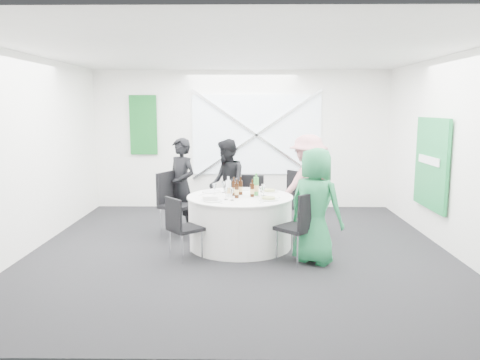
{
  "coord_description": "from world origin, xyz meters",
  "views": [
    {
      "loc": [
        0.08,
        -6.57,
        2.06
      ],
      "look_at": [
        0.0,
        0.2,
        1.0
      ],
      "focal_mm": 35.0,
      "sensor_mm": 36.0,
      "label": 1
    }
  ],
  "objects_px": {
    "person_man_back_left": "(181,185)",
    "person_woman_pink": "(308,186)",
    "chair_front_right": "(301,222)",
    "person_man_back": "(227,183)",
    "chair_back_left": "(172,199)",
    "chair_front_left": "(181,224)",
    "banquet_table": "(240,221)",
    "clear_water_bottle": "(228,189)",
    "person_woman_green": "(315,206)",
    "chair_back": "(252,197)",
    "green_water_bottle": "(256,186)",
    "chair_back_right": "(291,198)"
  },
  "relations": [
    {
      "from": "person_man_back",
      "to": "person_woman_green",
      "type": "distance_m",
      "value": 2.25
    },
    {
      "from": "person_woman_pink",
      "to": "person_woman_green",
      "type": "xyz_separation_m",
      "value": [
        -0.08,
        -1.35,
        -0.05
      ]
    },
    {
      "from": "person_man_back_left",
      "to": "clear_water_bottle",
      "type": "bearing_deg",
      "value": -6.98
    },
    {
      "from": "chair_back_right",
      "to": "chair_back_left",
      "type": "bearing_deg",
      "value": -125.67
    },
    {
      "from": "chair_back",
      "to": "clear_water_bottle",
      "type": "distance_m",
      "value": 1.26
    },
    {
      "from": "person_man_back",
      "to": "green_water_bottle",
      "type": "relative_size",
      "value": 4.58
    },
    {
      "from": "chair_back_right",
      "to": "green_water_bottle",
      "type": "relative_size",
      "value": 3.1
    },
    {
      "from": "banquet_table",
      "to": "chair_front_left",
      "type": "height_order",
      "value": "chair_front_left"
    },
    {
      "from": "chair_back_left",
      "to": "chair_front_left",
      "type": "distance_m",
      "value": 1.26
    },
    {
      "from": "green_water_bottle",
      "to": "chair_front_right",
      "type": "bearing_deg",
      "value": -55.93
    },
    {
      "from": "chair_front_left",
      "to": "clear_water_bottle",
      "type": "distance_m",
      "value": 0.95
    },
    {
      "from": "person_woman_pink",
      "to": "person_woman_green",
      "type": "height_order",
      "value": "person_woman_pink"
    },
    {
      "from": "person_man_back_left",
      "to": "person_woman_pink",
      "type": "relative_size",
      "value": 0.96
    },
    {
      "from": "person_man_back",
      "to": "person_woman_pink",
      "type": "bearing_deg",
      "value": 56.32
    },
    {
      "from": "chair_back",
      "to": "chair_front_left",
      "type": "xyz_separation_m",
      "value": [
        -0.98,
        -1.78,
        -0.02
      ]
    },
    {
      "from": "person_woman_pink",
      "to": "clear_water_bottle",
      "type": "distance_m",
      "value": 1.41
    },
    {
      "from": "banquet_table",
      "to": "clear_water_bottle",
      "type": "xyz_separation_m",
      "value": [
        -0.17,
        -0.04,
        0.5
      ]
    },
    {
      "from": "banquet_table",
      "to": "chair_back_right",
      "type": "height_order",
      "value": "chair_back_right"
    },
    {
      "from": "banquet_table",
      "to": "person_woman_green",
      "type": "height_order",
      "value": "person_woman_green"
    },
    {
      "from": "banquet_table",
      "to": "person_man_back_left",
      "type": "height_order",
      "value": "person_man_back_left"
    },
    {
      "from": "chair_front_left",
      "to": "person_man_back",
      "type": "distance_m",
      "value": 1.9
    },
    {
      "from": "chair_front_right",
      "to": "chair_front_left",
      "type": "xyz_separation_m",
      "value": [
        -1.6,
        0.13,
        -0.06
      ]
    },
    {
      "from": "chair_front_right",
      "to": "person_man_back_left",
      "type": "distance_m",
      "value": 2.4
    },
    {
      "from": "chair_front_left",
      "to": "clear_water_bottle",
      "type": "bearing_deg",
      "value": -85.13
    },
    {
      "from": "green_water_bottle",
      "to": "person_woman_pink",
      "type": "bearing_deg",
      "value": 33.72
    },
    {
      "from": "chair_front_right",
      "to": "green_water_bottle",
      "type": "bearing_deg",
      "value": -101.73
    },
    {
      "from": "chair_front_right",
      "to": "person_man_back",
      "type": "xyz_separation_m",
      "value": [
        -1.06,
        1.93,
        0.2
      ]
    },
    {
      "from": "chair_front_left",
      "to": "person_man_back_left",
      "type": "height_order",
      "value": "person_man_back_left"
    },
    {
      "from": "chair_back",
      "to": "chair_front_left",
      "type": "distance_m",
      "value": 2.03
    },
    {
      "from": "person_woman_green",
      "to": "clear_water_bottle",
      "type": "distance_m",
      "value": 1.36
    },
    {
      "from": "person_woman_green",
      "to": "clear_water_bottle",
      "type": "xyz_separation_m",
      "value": [
        -1.17,
        0.69,
        0.11
      ]
    },
    {
      "from": "chair_back_right",
      "to": "person_woman_green",
      "type": "height_order",
      "value": "person_woman_green"
    },
    {
      "from": "person_woman_green",
      "to": "person_man_back",
      "type": "bearing_deg",
      "value": -20.26
    },
    {
      "from": "chair_back",
      "to": "person_woman_pink",
      "type": "relative_size",
      "value": 0.55
    },
    {
      "from": "chair_front_right",
      "to": "chair_back_right",
      "type": "bearing_deg",
      "value": -136.11
    },
    {
      "from": "chair_front_right",
      "to": "banquet_table",
      "type": "bearing_deg",
      "value": -90.0
    },
    {
      "from": "chair_front_right",
      "to": "clear_water_bottle",
      "type": "xyz_separation_m",
      "value": [
        -0.98,
        0.75,
        0.31
      ]
    },
    {
      "from": "chair_back",
      "to": "clear_water_bottle",
      "type": "xyz_separation_m",
      "value": [
        -0.35,
        -1.16,
        0.35
      ]
    },
    {
      "from": "chair_back",
      "to": "person_woman_pink",
      "type": "height_order",
      "value": "person_woman_pink"
    },
    {
      "from": "person_man_back_left",
      "to": "person_woman_pink",
      "type": "xyz_separation_m",
      "value": [
        2.05,
        -0.18,
        0.03
      ]
    },
    {
      "from": "chair_back",
      "to": "green_water_bottle",
      "type": "xyz_separation_m",
      "value": [
        0.05,
        -1.06,
        0.37
      ]
    },
    {
      "from": "banquet_table",
      "to": "green_water_bottle",
      "type": "relative_size",
      "value": 4.68
    },
    {
      "from": "person_woman_pink",
      "to": "person_woman_green",
      "type": "bearing_deg",
      "value": 56.95
    },
    {
      "from": "chair_back_left",
      "to": "person_man_back_left",
      "type": "relative_size",
      "value": 0.66
    },
    {
      "from": "person_woman_pink",
      "to": "clear_water_bottle",
      "type": "height_order",
      "value": "person_woman_pink"
    },
    {
      "from": "person_man_back",
      "to": "clear_water_bottle",
      "type": "height_order",
      "value": "person_man_back"
    },
    {
      "from": "banquet_table",
      "to": "chair_front_left",
      "type": "distance_m",
      "value": 1.04
    },
    {
      "from": "chair_back_left",
      "to": "chair_front_right",
      "type": "height_order",
      "value": "chair_back_left"
    },
    {
      "from": "chair_back_right",
      "to": "person_man_back_left",
      "type": "xyz_separation_m",
      "value": [
        -1.8,
        0.14,
        0.17
      ]
    },
    {
      "from": "chair_back_left",
      "to": "chair_front_left",
      "type": "height_order",
      "value": "chair_back_left"
    }
  ]
}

